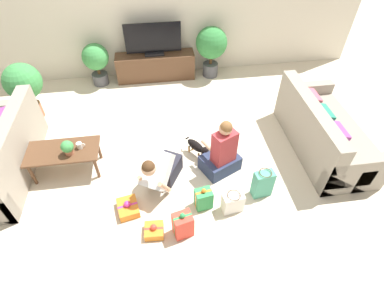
% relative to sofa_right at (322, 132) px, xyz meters
% --- Properties ---
extents(ground_plane, '(16.00, 16.00, 0.00)m').
position_rel_sofa_right_xyz_m(ground_plane, '(-2.39, 0.09, -0.31)').
color(ground_plane, beige).
extents(wall_back, '(8.40, 0.06, 2.60)m').
position_rel_sofa_right_xyz_m(wall_back, '(-2.39, 2.72, 0.99)').
color(wall_back, beige).
rests_on(wall_back, ground_plane).
extents(sofa_right, '(0.90, 1.90, 0.87)m').
position_rel_sofa_right_xyz_m(sofa_right, '(0.00, 0.00, 0.00)').
color(sofa_right, gray).
rests_on(sofa_right, ground_plane).
extents(coffee_table, '(1.00, 0.51, 0.42)m').
position_rel_sofa_right_xyz_m(coffee_table, '(-3.87, 0.05, 0.06)').
color(coffee_table, brown).
rests_on(coffee_table, ground_plane).
extents(tv_console, '(1.58, 0.38, 0.53)m').
position_rel_sofa_right_xyz_m(tv_console, '(-2.45, 2.45, -0.04)').
color(tv_console, brown).
rests_on(tv_console, ground_plane).
extents(tv, '(1.08, 0.20, 0.63)m').
position_rel_sofa_right_xyz_m(tv, '(-2.45, 2.45, 0.50)').
color(tv, black).
rests_on(tv, tv_console).
extents(potted_plant_back_right, '(0.62, 0.62, 1.04)m').
position_rel_sofa_right_xyz_m(potted_plant_back_right, '(-1.31, 2.40, 0.36)').
color(potted_plant_back_right, '#4C4C51').
rests_on(potted_plant_back_right, ground_plane).
extents(potted_plant_back_left, '(0.51, 0.51, 0.84)m').
position_rel_sofa_right_xyz_m(potted_plant_back_left, '(-3.58, 2.40, 0.21)').
color(potted_plant_back_left, '#4C4C51').
rests_on(potted_plant_back_left, ground_plane).
extents(potted_plant_corner_left, '(0.61, 0.61, 1.02)m').
position_rel_sofa_right_xyz_m(potted_plant_corner_left, '(-4.64, 1.46, 0.37)').
color(potted_plant_corner_left, '#A36042').
rests_on(potted_plant_corner_left, ground_plane).
extents(person_kneeling, '(0.65, 0.82, 0.77)m').
position_rel_sofa_right_xyz_m(person_kneeling, '(-2.52, -0.43, 0.02)').
color(person_kneeling, '#23232D').
rests_on(person_kneeling, ground_plane).
extents(person_sitting, '(0.64, 0.61, 0.94)m').
position_rel_sofa_right_xyz_m(person_sitting, '(-1.65, -0.25, 0.02)').
color(person_sitting, '#283351').
rests_on(person_sitting, ground_plane).
extents(dog, '(0.32, 0.42, 0.28)m').
position_rel_sofa_right_xyz_m(dog, '(-1.94, 0.07, -0.12)').
color(dog, black).
rests_on(dog, ground_plane).
extents(gift_box_a, '(0.24, 0.20, 0.35)m').
position_rel_sofa_right_xyz_m(gift_box_a, '(-2.01, -0.85, -0.16)').
color(gift_box_a, '#2D934C').
rests_on(gift_box_a, ground_plane).
extents(gift_box_b, '(0.25, 0.24, 0.17)m').
position_rel_sofa_right_xyz_m(gift_box_b, '(-2.68, -1.17, -0.25)').
color(gift_box_b, orange).
rests_on(gift_box_b, ground_plane).
extents(gift_box_c, '(0.27, 0.23, 0.41)m').
position_rel_sofa_right_xyz_m(gift_box_c, '(-2.32, -1.21, -0.13)').
color(gift_box_c, red).
rests_on(gift_box_c, ground_plane).
extents(gift_box_d, '(0.32, 0.37, 0.18)m').
position_rel_sofa_right_xyz_m(gift_box_d, '(-3.00, -0.79, -0.25)').
color(gift_box_d, orange).
rests_on(gift_box_d, ground_plane).
extents(gift_bag_a, '(0.29, 0.20, 0.31)m').
position_rel_sofa_right_xyz_m(gift_bag_a, '(-1.64, -0.96, -0.16)').
color(gift_bag_a, white).
rests_on(gift_bag_a, ground_plane).
extents(gift_bag_b, '(0.28, 0.19, 0.45)m').
position_rel_sofa_right_xyz_m(gift_bag_b, '(-1.19, -0.77, -0.09)').
color(gift_bag_b, '#4CA384').
rests_on(gift_bag_b, ground_plane).
extents(mug, '(0.12, 0.08, 0.09)m').
position_rel_sofa_right_xyz_m(mug, '(-3.62, 0.07, 0.15)').
color(mug, silver).
rests_on(mug, coffee_table).
extents(tabletop_plant, '(0.17, 0.17, 0.22)m').
position_rel_sofa_right_xyz_m(tabletop_plant, '(-3.75, -0.03, 0.23)').
color(tabletop_plant, '#A36042').
rests_on(tabletop_plant, coffee_table).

